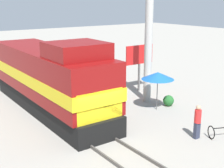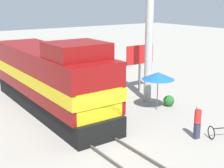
# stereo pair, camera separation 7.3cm
# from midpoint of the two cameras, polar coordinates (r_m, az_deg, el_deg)

# --- Properties ---
(ground_plane) EXTENTS (120.00, 120.00, 0.00)m
(ground_plane) POSITION_cam_midpoint_polar(r_m,az_deg,el_deg) (16.14, -3.58, -9.70)
(ground_plane) COLOR gray
(rail_near) EXTENTS (0.08, 36.53, 0.15)m
(rail_near) POSITION_cam_midpoint_polar(r_m,az_deg,el_deg) (15.78, -5.83, -10.06)
(rail_near) COLOR #4C4742
(rail_near) RESTS_ON ground_plane
(rail_far) EXTENTS (0.08, 36.53, 0.15)m
(rail_far) POSITION_cam_midpoint_polar(r_m,az_deg,el_deg) (16.46, -1.44, -8.88)
(rail_far) COLOR #4C4742
(rail_far) RESTS_ON ground_plane
(locomotive) EXTENTS (3.08, 12.27, 4.69)m
(locomotive) POSITION_cam_midpoint_polar(r_m,az_deg,el_deg) (19.54, -11.20, 0.90)
(locomotive) COLOR black
(locomotive) RESTS_ON ground_plane
(utility_pole) EXTENTS (1.80, 0.52, 11.07)m
(utility_pole) POSITION_cam_midpoint_polar(r_m,az_deg,el_deg) (20.73, 6.71, 11.70)
(utility_pole) COLOR #B2B2AD
(utility_pole) RESTS_ON ground_plane
(vendor_umbrella) EXTENTS (2.03, 2.03, 2.45)m
(vendor_umbrella) POSITION_cam_midpoint_polar(r_m,az_deg,el_deg) (19.54, 8.26, 1.50)
(vendor_umbrella) COLOR #4C4C4C
(vendor_umbrella) RESTS_ON ground_plane
(billboard_sign) EXTENTS (2.52, 0.12, 3.53)m
(billboard_sign) POSITION_cam_midpoint_polar(r_m,az_deg,el_deg) (23.57, 4.95, 4.99)
(billboard_sign) COLOR #595959
(billboard_sign) RESTS_ON ground_plane
(shrub_cluster) EXTENTS (0.72, 0.72, 0.72)m
(shrub_cluster) POSITION_cam_midpoint_polar(r_m,az_deg,el_deg) (20.88, 10.18, -3.01)
(shrub_cluster) COLOR #236028
(shrub_cluster) RESTS_ON ground_plane
(person_bystander) EXTENTS (0.34, 0.34, 1.77)m
(person_bystander) POSITION_cam_midpoint_polar(r_m,az_deg,el_deg) (16.19, 15.25, -6.45)
(person_bystander) COLOR #2D3347
(person_bystander) RESTS_ON ground_plane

